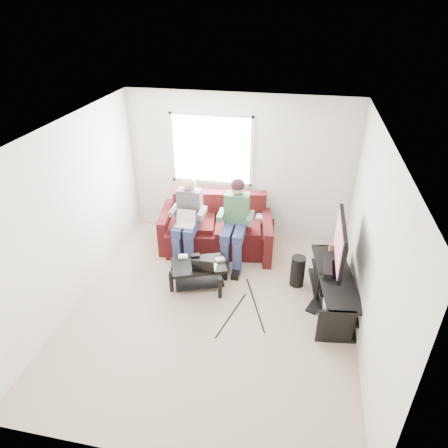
# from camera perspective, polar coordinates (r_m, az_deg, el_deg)

# --- Properties ---
(floor) EXTENTS (4.50, 4.50, 0.00)m
(floor) POSITION_cam_1_polar(r_m,az_deg,el_deg) (5.95, -1.66, -11.83)
(floor) COLOR tan
(floor) RESTS_ON ground
(ceiling) EXTENTS (4.50, 4.50, 0.00)m
(ceiling) POSITION_cam_1_polar(r_m,az_deg,el_deg) (4.65, -2.14, 12.83)
(ceiling) COLOR white
(ceiling) RESTS_ON wall_back
(wall_back) EXTENTS (4.50, 0.00, 4.50)m
(wall_back) POSITION_cam_1_polar(r_m,az_deg,el_deg) (7.16, 2.21, 8.09)
(wall_back) COLOR silver
(wall_back) RESTS_ON floor
(wall_front) EXTENTS (4.50, 0.00, 4.50)m
(wall_front) POSITION_cam_1_polar(r_m,az_deg,el_deg) (3.53, -10.62, -19.81)
(wall_front) COLOR silver
(wall_front) RESTS_ON floor
(wall_left) EXTENTS (0.00, 4.50, 4.50)m
(wall_left) POSITION_cam_1_polar(r_m,az_deg,el_deg) (5.92, -21.11, 0.99)
(wall_left) COLOR silver
(wall_left) RESTS_ON floor
(wall_right) EXTENTS (0.00, 4.50, 4.50)m
(wall_right) POSITION_cam_1_polar(r_m,az_deg,el_deg) (5.16, 20.33, -3.23)
(wall_right) COLOR silver
(wall_right) RESTS_ON floor
(window) EXTENTS (1.48, 0.04, 1.28)m
(window) POSITION_cam_1_polar(r_m,az_deg,el_deg) (7.13, -1.80, 10.57)
(window) COLOR white
(window) RESTS_ON wall_back
(sofa) EXTENTS (2.11, 1.18, 0.92)m
(sofa) POSITION_cam_1_polar(r_m,az_deg,el_deg) (7.08, -1.14, -0.87)
(sofa) COLOR #421012
(sofa) RESTS_ON floor
(person_left) EXTENTS (0.40, 0.71, 1.39)m
(person_left) POSITION_cam_1_polar(r_m,az_deg,el_deg) (6.65, -5.21, 1.10)
(person_left) COLOR navy
(person_left) RESTS_ON sofa
(person_right) EXTENTS (0.40, 0.71, 1.43)m
(person_right) POSITION_cam_1_polar(r_m,az_deg,el_deg) (6.48, 1.63, 0.98)
(person_right) COLOR navy
(person_right) RESTS_ON sofa
(laptop_silver) EXTENTS (0.34, 0.25, 0.24)m
(laptop_silver) POSITION_cam_1_polar(r_m,az_deg,el_deg) (6.52, -5.61, 0.30)
(laptop_silver) COLOR silver
(laptop_silver) RESTS_ON person_left
(coffee_table) EXTENTS (0.94, 0.76, 0.41)m
(coffee_table) POSITION_cam_1_polar(r_m,az_deg,el_deg) (6.17, -3.63, -6.55)
(coffee_table) COLOR black
(coffee_table) RESTS_ON floor
(laptop_black) EXTENTS (0.40, 0.35, 0.24)m
(laptop_black) POSITION_cam_1_polar(r_m,az_deg,el_deg) (5.95, -2.77, -5.37)
(laptop_black) COLOR black
(laptop_black) RESTS_ON coffee_table
(controller_a) EXTENTS (0.16, 0.12, 0.04)m
(controller_a) POSITION_cam_1_polar(r_m,az_deg,el_deg) (6.26, -5.88, -4.63)
(controller_a) COLOR silver
(controller_a) RESTS_ON coffee_table
(controller_b) EXTENTS (0.16, 0.13, 0.04)m
(controller_b) POSITION_cam_1_polar(r_m,az_deg,el_deg) (6.26, -4.14, -4.53)
(controller_b) COLOR black
(controller_b) RESTS_ON coffee_table
(controller_c) EXTENTS (0.17, 0.14, 0.04)m
(controller_c) POSITION_cam_1_polar(r_m,az_deg,el_deg) (6.16, -0.60, -5.11)
(controller_c) COLOR gray
(controller_c) RESTS_ON coffee_table
(tv_stand) EXTENTS (0.68, 1.63, 0.52)m
(tv_stand) POSITION_cam_1_polar(r_m,az_deg,el_deg) (6.08, 15.30, -9.19)
(tv_stand) COLOR black
(tv_stand) RESTS_ON floor
(tv) EXTENTS (0.12, 1.10, 0.81)m
(tv) POSITION_cam_1_polar(r_m,az_deg,el_deg) (5.73, 16.22, -2.73)
(tv) COLOR black
(tv) RESTS_ON tv_stand
(soundbar) EXTENTS (0.12, 0.50, 0.10)m
(soundbar) POSITION_cam_1_polar(r_m,az_deg,el_deg) (5.95, 14.54, -5.95)
(soundbar) COLOR black
(soundbar) RESTS_ON tv_stand
(drink_cup) EXTENTS (0.08, 0.08, 0.12)m
(drink_cup) POSITION_cam_1_polar(r_m,az_deg,el_deg) (6.39, 15.07, -3.19)
(drink_cup) COLOR olive
(drink_cup) RESTS_ON tv_stand
(console_white) EXTENTS (0.30, 0.22, 0.06)m
(console_white) POSITION_cam_1_polar(r_m,az_deg,el_deg) (5.73, 15.53, -11.12)
(console_white) COLOR silver
(console_white) RESTS_ON tv_stand
(console_grey) EXTENTS (0.34, 0.26, 0.08)m
(console_grey) POSITION_cam_1_polar(r_m,az_deg,el_deg) (6.27, 15.30, -6.90)
(console_grey) COLOR gray
(console_grey) RESTS_ON tv_stand
(console_black) EXTENTS (0.38, 0.30, 0.07)m
(console_black) POSITION_cam_1_polar(r_m,az_deg,el_deg) (5.99, 15.41, -8.91)
(console_black) COLOR black
(console_black) RESTS_ON tv_stand
(subwoofer) EXTENTS (0.22, 0.22, 0.50)m
(subwoofer) POSITION_cam_1_polar(r_m,az_deg,el_deg) (6.32, 10.48, -6.64)
(subwoofer) COLOR black
(subwoofer) RESTS_ON floor
(keyboard_floor) EXTENTS (0.31, 0.49, 0.03)m
(keyboard_floor) POSITION_cam_1_polar(r_m,az_deg,el_deg) (6.15, 13.00, -10.99)
(keyboard_floor) COLOR black
(keyboard_floor) RESTS_ON floor
(end_table) EXTENTS (0.33, 0.33, 0.59)m
(end_table) POSITION_cam_1_polar(r_m,az_deg,el_deg) (7.20, 5.40, -1.12)
(end_table) COLOR black
(end_table) RESTS_ON floor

